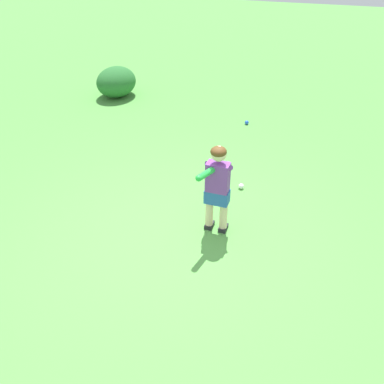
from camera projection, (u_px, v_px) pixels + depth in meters
The scene contains 5 objects.
ground_plane at pixel (174, 240), 4.55m from camera, with size 40.00×40.00×0.00m, color #519942.
child_batter at pixel (217, 182), 4.38m from camera, with size 0.62×0.33×1.08m.
play_ball_midfield at pixel (241, 186), 5.47m from camera, with size 0.08×0.08×0.08m, color white.
play_ball_near_batter at pixel (247, 122), 7.34m from camera, with size 0.07×0.07×0.07m, color blue.
shrub_left_background at pixel (116, 82), 8.49m from camera, with size 0.96×0.78×0.62m, color #286B2D.
Camera 1 is at (-3.23, -1.46, 2.92)m, focal length 37.49 mm.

